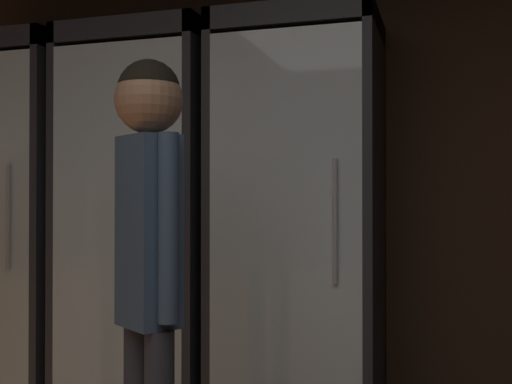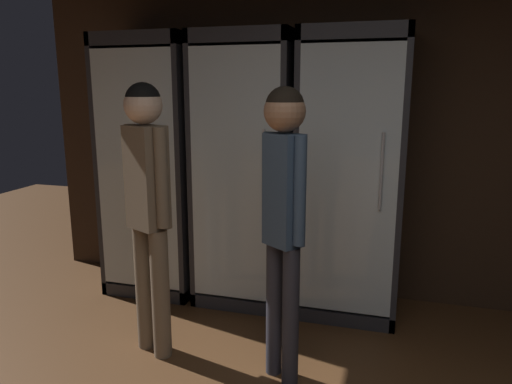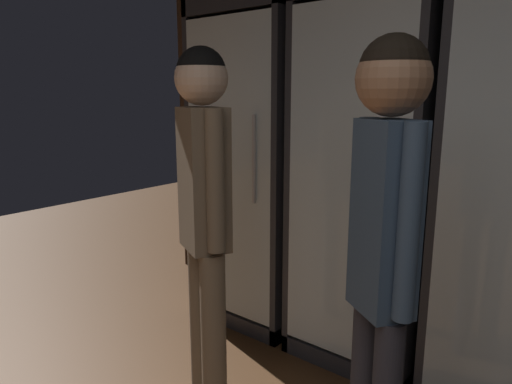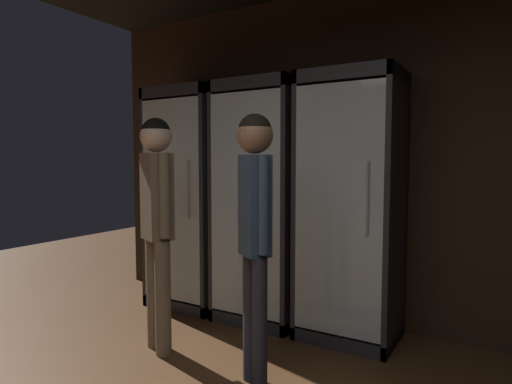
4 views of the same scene
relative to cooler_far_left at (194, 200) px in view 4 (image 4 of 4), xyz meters
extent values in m
cube|color=#382619|center=(1.92, 0.30, 0.40)|extent=(6.00, 0.06, 2.80)
cube|color=#2B2B30|center=(0.00, 0.23, 0.02)|extent=(0.73, 0.04, 2.04)
cube|color=#2B2B30|center=(-0.34, -0.04, 0.02)|extent=(0.04, 0.58, 2.04)
cube|color=#2B2B30|center=(0.34, -0.04, 0.02)|extent=(0.04, 0.58, 2.04)
cube|color=#2B2B30|center=(0.00, -0.04, 0.99)|extent=(0.73, 0.58, 0.10)
cube|color=#2B2B30|center=(0.00, -0.04, -0.95)|extent=(0.73, 0.58, 0.10)
cube|color=white|center=(0.00, 0.20, 0.02)|extent=(0.65, 0.02, 1.80)
cube|color=silver|center=(0.00, -0.33, 0.02)|extent=(0.65, 0.02, 1.80)
cylinder|color=#B2B2B7|center=(0.22, -0.35, 0.12)|extent=(0.02, 0.02, 0.50)
cube|color=silver|center=(0.00, -0.04, -0.88)|extent=(0.63, 0.50, 0.02)
cylinder|color=gray|center=(-0.23, 0.00, -0.75)|extent=(0.07, 0.07, 0.24)
cylinder|color=gray|center=(-0.23, 0.00, -0.60)|extent=(0.02, 0.02, 0.06)
cylinder|color=white|center=(-0.23, 0.00, -0.76)|extent=(0.07, 0.07, 0.09)
cylinder|color=#9EAD99|center=(-0.08, -0.07, -0.77)|extent=(0.07, 0.07, 0.19)
cylinder|color=#9EAD99|center=(-0.08, -0.07, -0.65)|extent=(0.03, 0.03, 0.07)
cylinder|color=beige|center=(-0.08, -0.07, -0.80)|extent=(0.07, 0.07, 0.07)
cylinder|color=#336B38|center=(0.09, -0.08, -0.76)|extent=(0.07, 0.07, 0.21)
cylinder|color=#336B38|center=(0.09, -0.08, -0.62)|extent=(0.03, 0.03, 0.09)
cylinder|color=white|center=(0.09, -0.08, -0.78)|extent=(0.07, 0.07, 0.07)
cylinder|color=#9EAD99|center=(0.24, -0.05, -0.75)|extent=(0.06, 0.06, 0.24)
cylinder|color=#9EAD99|center=(0.24, -0.05, -0.59)|extent=(0.02, 0.02, 0.08)
cylinder|color=tan|center=(0.24, -0.05, -0.76)|extent=(0.06, 0.06, 0.06)
cube|color=silver|center=(0.00, -0.04, -0.43)|extent=(0.63, 0.50, 0.02)
cylinder|color=black|center=(-0.16, -0.05, -0.31)|extent=(0.06, 0.06, 0.22)
cylinder|color=black|center=(-0.16, -0.05, -0.16)|extent=(0.02, 0.02, 0.09)
cylinder|color=#2D2D33|center=(-0.16, -0.05, -0.34)|extent=(0.07, 0.07, 0.06)
cylinder|color=black|center=(0.15, -0.01, -0.30)|extent=(0.06, 0.06, 0.24)
cylinder|color=black|center=(0.15, -0.01, -0.13)|extent=(0.02, 0.02, 0.10)
cylinder|color=#2D2D33|center=(0.15, -0.01, -0.32)|extent=(0.06, 0.06, 0.09)
cube|color=silver|center=(0.00, -0.04, 0.02)|extent=(0.63, 0.50, 0.02)
cylinder|color=#9EAD99|center=(-0.22, -0.08, 0.13)|extent=(0.06, 0.06, 0.21)
cylinder|color=#9EAD99|center=(-0.22, -0.08, 0.29)|extent=(0.02, 0.02, 0.10)
cylinder|color=tan|center=(-0.22, -0.08, 0.14)|extent=(0.07, 0.07, 0.06)
cylinder|color=#194723|center=(0.00, -0.04, 0.13)|extent=(0.07, 0.07, 0.22)
cylinder|color=#194723|center=(0.00, -0.04, 0.29)|extent=(0.02, 0.02, 0.08)
cylinder|color=white|center=(0.00, -0.04, 0.13)|extent=(0.07, 0.07, 0.06)
cylinder|color=#9EAD99|center=(0.22, -0.09, 0.14)|extent=(0.08, 0.08, 0.22)
cylinder|color=#9EAD99|center=(0.22, -0.09, 0.28)|extent=(0.03, 0.03, 0.06)
cylinder|color=#2D2D33|center=(0.22, -0.09, 0.14)|extent=(0.08, 0.08, 0.08)
cube|color=silver|center=(0.00, -0.04, 0.46)|extent=(0.63, 0.50, 0.02)
cylinder|color=black|center=(-0.20, -0.04, 0.58)|extent=(0.06, 0.06, 0.21)
cylinder|color=black|center=(-0.20, -0.04, 0.72)|extent=(0.02, 0.02, 0.08)
cylinder|color=#B2332D|center=(-0.20, -0.04, 0.55)|extent=(0.06, 0.06, 0.08)
cylinder|color=brown|center=(0.01, -0.07, 0.57)|extent=(0.06, 0.06, 0.21)
cylinder|color=brown|center=(0.01, -0.07, 0.71)|extent=(0.02, 0.02, 0.07)
cylinder|color=beige|center=(0.01, -0.07, 0.54)|extent=(0.07, 0.07, 0.07)
cylinder|color=brown|center=(0.20, -0.02, 0.59)|extent=(0.07, 0.07, 0.24)
cylinder|color=brown|center=(0.20, -0.02, 0.75)|extent=(0.02, 0.02, 0.08)
cylinder|color=#2D2D33|center=(0.20, -0.02, 0.57)|extent=(0.07, 0.07, 0.06)
cube|color=#2B2B30|center=(0.78, 0.23, 0.02)|extent=(0.73, 0.04, 2.04)
cube|color=#2B2B30|center=(0.43, -0.04, 0.02)|extent=(0.04, 0.58, 2.04)
cube|color=#2B2B30|center=(1.12, -0.04, 0.02)|extent=(0.04, 0.58, 2.04)
cube|color=#2B2B30|center=(0.78, -0.04, 0.99)|extent=(0.73, 0.58, 0.10)
cube|color=#2B2B30|center=(0.78, -0.04, -0.95)|extent=(0.73, 0.58, 0.10)
cube|color=white|center=(0.78, 0.20, 0.02)|extent=(0.65, 0.02, 1.80)
cube|color=silver|center=(0.78, -0.33, 0.02)|extent=(0.65, 0.02, 1.80)
cylinder|color=#B2B2B7|center=(1.00, -0.35, 0.12)|extent=(0.02, 0.02, 0.50)
cube|color=silver|center=(0.78, -0.04, -0.88)|extent=(0.63, 0.50, 0.02)
cylinder|color=black|center=(0.55, -0.09, -0.77)|extent=(0.06, 0.06, 0.19)
cylinder|color=black|center=(0.55, -0.09, -0.65)|extent=(0.02, 0.02, 0.06)
cylinder|color=#B2332D|center=(0.55, -0.09, -0.80)|extent=(0.07, 0.07, 0.05)
cylinder|color=#194723|center=(0.70, -0.08, -0.76)|extent=(0.06, 0.06, 0.21)
cylinder|color=#194723|center=(0.70, -0.08, -0.61)|extent=(0.02, 0.02, 0.09)
cylinder|color=#B2332D|center=(0.70, -0.08, -0.78)|extent=(0.06, 0.06, 0.06)
cylinder|color=#194723|center=(0.85, -0.06, -0.78)|extent=(0.06, 0.06, 0.18)
cylinder|color=#194723|center=(0.85, -0.06, -0.64)|extent=(0.02, 0.02, 0.10)
cylinder|color=tan|center=(0.85, -0.06, -0.79)|extent=(0.06, 0.06, 0.06)
cylinder|color=black|center=(1.01, -0.01, -0.77)|extent=(0.07, 0.07, 0.19)
cylinder|color=black|center=(1.01, -0.01, -0.65)|extent=(0.03, 0.03, 0.06)
cylinder|color=#2D2D33|center=(1.01, -0.01, -0.78)|extent=(0.07, 0.07, 0.08)
cube|color=silver|center=(0.78, -0.04, -0.43)|extent=(0.63, 0.50, 0.02)
cylinder|color=#194723|center=(0.57, -0.03, -0.31)|extent=(0.07, 0.07, 0.23)
cylinder|color=#194723|center=(0.57, -0.03, -0.16)|extent=(0.02, 0.02, 0.06)
cylinder|color=#B2332D|center=(0.57, -0.03, -0.30)|extent=(0.08, 0.08, 0.07)
cylinder|color=#9EAD99|center=(0.79, -0.09, -0.30)|extent=(0.06, 0.06, 0.24)
cylinder|color=#9EAD99|center=(0.79, -0.09, -0.15)|extent=(0.02, 0.02, 0.07)
cylinder|color=#2D2D33|center=(0.79, -0.09, -0.31)|extent=(0.07, 0.07, 0.09)
cylinder|color=#336B38|center=(1.00, 0.00, -0.33)|extent=(0.07, 0.07, 0.18)
cylinder|color=#336B38|center=(1.00, 0.00, -0.21)|extent=(0.02, 0.02, 0.06)
cylinder|color=white|center=(1.00, 0.00, -0.34)|extent=(0.08, 0.08, 0.06)
cube|color=silver|center=(0.78, -0.04, 0.02)|extent=(0.63, 0.50, 0.02)
cylinder|color=black|center=(0.55, -0.02, 0.12)|extent=(0.06, 0.06, 0.19)
cylinder|color=black|center=(0.55, -0.02, 0.26)|extent=(0.02, 0.02, 0.09)
cylinder|color=beige|center=(0.55, -0.02, 0.09)|extent=(0.06, 0.06, 0.07)
cylinder|color=brown|center=(0.69, -0.01, 0.14)|extent=(0.06, 0.06, 0.23)
cylinder|color=brown|center=(0.69, -0.01, 0.28)|extent=(0.02, 0.02, 0.06)
cylinder|color=white|center=(0.69, -0.01, 0.11)|extent=(0.06, 0.06, 0.08)
cylinder|color=#9EAD99|center=(0.85, -0.01, 0.13)|extent=(0.07, 0.07, 0.21)
cylinder|color=#9EAD99|center=(0.85, -0.01, 0.27)|extent=(0.03, 0.03, 0.08)
cylinder|color=tan|center=(0.85, -0.01, 0.11)|extent=(0.07, 0.07, 0.05)
cylinder|color=#336B38|center=(1.02, -0.05, 0.13)|extent=(0.07, 0.07, 0.20)
cylinder|color=#336B38|center=(1.02, -0.05, 0.28)|extent=(0.02, 0.02, 0.09)
cylinder|color=beige|center=(1.02, -0.05, 0.11)|extent=(0.07, 0.07, 0.05)
cube|color=silver|center=(0.78, -0.04, 0.46)|extent=(0.63, 0.50, 0.02)
cylinder|color=#336B38|center=(0.55, -0.06, 0.59)|extent=(0.08, 0.08, 0.23)
cylinder|color=#336B38|center=(0.55, -0.06, 0.74)|extent=(0.03, 0.03, 0.07)
cylinder|color=beige|center=(0.55, -0.06, 0.56)|extent=(0.08, 0.08, 0.06)
cylinder|color=#9EAD99|center=(0.70, -0.09, 0.56)|extent=(0.07, 0.07, 0.19)
cylinder|color=#9EAD99|center=(0.70, -0.09, 0.69)|extent=(0.02, 0.02, 0.06)
cylinder|color=#B2332D|center=(0.70, -0.09, 0.55)|extent=(0.08, 0.08, 0.06)
cylinder|color=brown|center=(0.85, -0.07, 0.59)|extent=(0.06, 0.06, 0.23)
cylinder|color=brown|center=(0.85, -0.07, 0.73)|extent=(0.02, 0.02, 0.06)
cylinder|color=white|center=(0.85, -0.07, 0.59)|extent=(0.07, 0.07, 0.08)
cylinder|color=gray|center=(1.02, -0.08, 0.56)|extent=(0.07, 0.07, 0.18)
cylinder|color=gray|center=(1.02, -0.08, 0.70)|extent=(0.02, 0.02, 0.09)
cylinder|color=tan|center=(1.02, -0.08, 0.56)|extent=(0.07, 0.07, 0.06)
cube|color=#2B2B30|center=(1.56, 0.23, 0.02)|extent=(0.73, 0.04, 2.04)
cube|color=#2B2B30|center=(1.21, -0.04, 0.02)|extent=(0.04, 0.58, 2.04)
cube|color=#2B2B30|center=(1.90, -0.04, 0.02)|extent=(0.04, 0.58, 2.04)
cube|color=#2B2B30|center=(1.56, -0.04, 0.99)|extent=(0.73, 0.58, 0.10)
cube|color=#2B2B30|center=(1.56, -0.04, -0.95)|extent=(0.73, 0.58, 0.10)
cube|color=white|center=(1.56, 0.20, 0.02)|extent=(0.65, 0.02, 1.80)
cube|color=silver|center=(1.56, -0.33, 0.02)|extent=(0.65, 0.02, 1.80)
cylinder|color=#B2B2B7|center=(1.77, -0.35, 0.12)|extent=(0.02, 0.02, 0.50)
cube|color=silver|center=(1.56, -0.04, -0.88)|extent=(0.63, 0.50, 0.02)
cylinder|color=brown|center=(1.34, -0.07, -0.76)|extent=(0.06, 0.06, 0.23)
cylinder|color=brown|center=(1.34, -0.07, -0.60)|extent=(0.02, 0.02, 0.10)
cylinder|color=#2D2D33|center=(1.34, -0.07, -0.75)|extent=(0.07, 0.07, 0.06)
cylinder|color=black|center=(1.55, -0.04, -0.76)|extent=(0.07, 0.07, 0.22)
cylinder|color=black|center=(1.55, -0.04, -0.61)|extent=(0.03, 0.03, 0.06)
cylinder|color=#2D2D33|center=(1.55, -0.04, -0.76)|extent=(0.08, 0.08, 0.07)
cylinder|color=gray|center=(1.76, -0.06, -0.76)|extent=(0.07, 0.07, 0.21)
cylinder|color=gray|center=(1.76, -0.06, -0.61)|extent=(0.02, 0.02, 0.08)
cylinder|color=#B2332D|center=(1.76, -0.06, -0.76)|extent=(0.07, 0.07, 0.06)
cube|color=silver|center=(1.56, -0.04, -0.28)|extent=(0.63, 0.50, 0.02)
cylinder|color=#9EAD99|center=(1.40, -0.05, -0.16)|extent=(0.07, 0.07, 0.23)
cylinder|color=#9EAD99|center=(1.40, -0.05, -0.01)|extent=(0.02, 0.02, 0.06)
cylinder|color=white|center=(1.40, -0.05, -0.17)|extent=(0.08, 0.08, 0.06)
cylinder|color=black|center=(1.71, -0.02, -0.18)|extent=(0.07, 0.07, 0.19)
cylinder|color=black|center=(1.71, -0.02, -0.04)|extent=(0.02, 0.02, 0.07)
cylinder|color=beige|center=(1.71, -0.02, -0.17)|extent=(0.07, 0.07, 0.08)
cube|color=silver|center=(1.56, -0.04, 0.31)|extent=(0.63, 0.50, 0.02)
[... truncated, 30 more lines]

